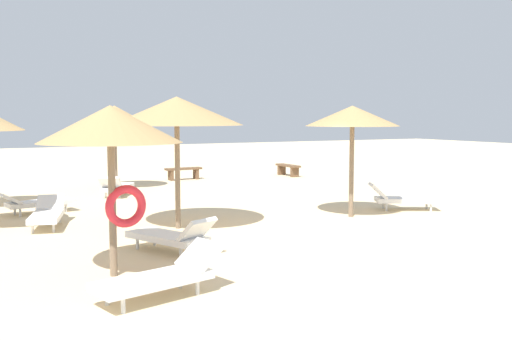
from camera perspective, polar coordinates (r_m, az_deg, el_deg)
name	(u,v)px	position (r m, az deg, el deg)	size (l,w,h in m)	color
ground_plane	(322,239)	(12.28, 6.50, -6.76)	(80.00, 80.00, 0.00)	beige
parasol_1	(352,117)	(14.85, 9.51, 5.29)	(2.38, 2.38, 2.84)	#75604C
parasol_2	(114,115)	(21.02, -13.83, 5.37)	(2.26, 2.26, 2.95)	#75604C
parasol_4	(177,111)	(13.24, -7.85, 5.83)	(3.03, 3.03, 3.02)	#75604C
parasol_5	(111,127)	(9.43, -14.18, 4.22)	(2.28, 2.28, 2.75)	#75604C
lounger_0	(47,213)	(14.36, -19.95, -4.02)	(1.11, 2.01, 0.64)	white
lounger_1	(402,198)	(16.38, 14.23, -2.69)	(1.95, 1.47, 0.74)	white
lounger_2	(117,186)	(19.13, -13.61, -1.53)	(1.50, 1.95, 0.73)	white
lounger_3	(35,202)	(16.34, -21.00, -2.94)	(2.00, 1.03, 0.64)	white
lounger_4	(172,236)	(11.07, -8.31, -6.44)	(1.36, 1.97, 0.75)	white
lounger_5	(162,276)	(8.43, -9.30, -10.26)	(1.99, 1.09, 0.71)	white
bench_0	(288,168)	(24.92, 3.18, 0.26)	(0.40, 1.50, 0.49)	brown
bench_1	(183,171)	(23.57, -7.19, -0.07)	(1.52, 0.46, 0.49)	brown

